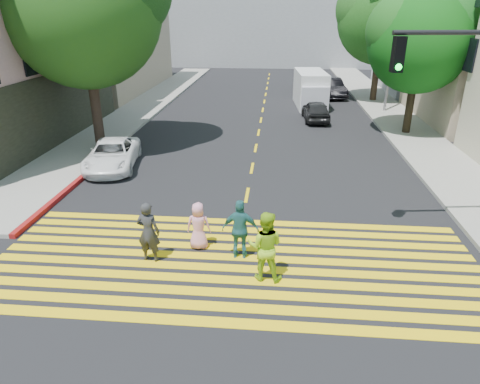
# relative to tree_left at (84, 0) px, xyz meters

# --- Properties ---
(ground) EXTENTS (120.00, 120.00, 0.00)m
(ground) POSITION_rel_tree_left_xyz_m (7.74, -11.42, -6.87)
(ground) COLOR black
(sidewalk_left) EXTENTS (3.00, 40.00, 0.15)m
(sidewalk_left) POSITION_rel_tree_left_xyz_m (-0.76, 10.58, -6.79)
(sidewalk_left) COLOR gray
(sidewalk_left) RESTS_ON ground
(sidewalk_right) EXTENTS (3.00, 60.00, 0.15)m
(sidewalk_right) POSITION_rel_tree_left_xyz_m (16.24, 3.58, -6.79)
(sidewalk_right) COLOR gray
(sidewalk_right) RESTS_ON ground
(curb_red) EXTENTS (0.20, 8.00, 0.16)m
(curb_red) POSITION_rel_tree_left_xyz_m (0.84, -5.42, -6.79)
(curb_red) COLOR maroon
(curb_red) RESTS_ON ground
(crosswalk) EXTENTS (13.40, 5.30, 0.01)m
(crosswalk) POSITION_rel_tree_left_xyz_m (7.74, -10.14, -6.86)
(crosswalk) COLOR yellow
(crosswalk) RESTS_ON ground
(lane_line) EXTENTS (0.12, 34.40, 0.01)m
(lane_line) POSITION_rel_tree_left_xyz_m (7.74, 11.08, -6.86)
(lane_line) COLOR yellow
(lane_line) RESTS_ON ground
(building_left_tan) EXTENTS (12.00, 16.00, 10.00)m
(building_left_tan) POSITION_rel_tree_left_xyz_m (-8.26, 16.58, -1.87)
(building_left_tan) COLOR tan
(building_left_tan) RESTS_ON ground
(building_right_grey) EXTENTS (10.00, 10.00, 10.00)m
(building_right_grey) POSITION_rel_tree_left_xyz_m (22.74, 18.58, -1.87)
(building_right_grey) COLOR gray
(building_right_grey) RESTS_ON ground
(backdrop_block) EXTENTS (30.00, 8.00, 12.00)m
(backdrop_block) POSITION_rel_tree_left_xyz_m (7.74, 36.58, -0.87)
(backdrop_block) COLOR gray
(backdrop_block) RESTS_ON ground
(tree_left) EXTENTS (7.94, 7.34, 10.19)m
(tree_left) POSITION_rel_tree_left_xyz_m (0.00, 0.00, 0.00)
(tree_left) COLOR black
(tree_left) RESTS_ON ground
(tree_right_near) EXTENTS (6.47, 6.10, 7.74)m
(tree_right_near) POSITION_rel_tree_left_xyz_m (16.05, 3.91, -1.63)
(tree_right_near) COLOR black
(tree_right_near) RESTS_ON ground
(tree_right_far) EXTENTS (7.61, 7.15, 9.19)m
(tree_right_far) POSITION_rel_tree_left_xyz_m (16.05, 13.29, -0.66)
(tree_right_far) COLOR black
(tree_right_far) RESTS_ON ground
(pedestrian_man) EXTENTS (0.68, 0.49, 1.76)m
(pedestrian_man) POSITION_rel_tree_left_xyz_m (5.39, -10.19, -5.99)
(pedestrian_man) COLOR #2A2B2D
(pedestrian_man) RESTS_ON ground
(pedestrian_woman) EXTENTS (0.99, 0.81, 1.89)m
(pedestrian_woman) POSITION_rel_tree_left_xyz_m (8.59, -10.78, -5.92)
(pedestrian_woman) COLOR #96CC1E
(pedestrian_woman) RESTS_ON ground
(pedestrian_child) EXTENTS (0.70, 0.46, 1.43)m
(pedestrian_child) POSITION_rel_tree_left_xyz_m (6.62, -9.39, -6.15)
(pedestrian_child) COLOR pink
(pedestrian_child) RESTS_ON ground
(pedestrian_extra) EXTENTS (1.03, 0.45, 1.74)m
(pedestrian_extra) POSITION_rel_tree_left_xyz_m (7.87, -9.81, -5.99)
(pedestrian_extra) COLOR #2A6B6F
(pedestrian_extra) RESTS_ON ground
(white_sedan) EXTENTS (2.64, 4.55, 1.19)m
(white_sedan) POSITION_rel_tree_left_xyz_m (1.61, -2.86, -6.27)
(white_sedan) COLOR white
(white_sedan) RESTS_ON ground
(dark_car_near) EXTENTS (1.69, 3.80, 1.27)m
(dark_car_near) POSITION_rel_tree_left_xyz_m (11.16, 6.75, -6.23)
(dark_car_near) COLOR black
(dark_car_near) RESTS_ON ground
(silver_car) EXTENTS (2.28, 4.46, 1.24)m
(silver_car) POSITION_rel_tree_left_xyz_m (11.24, 19.40, -6.25)
(silver_car) COLOR gray
(silver_car) RESTS_ON ground
(dark_car_parked) EXTENTS (2.29, 4.64, 1.46)m
(dark_car_parked) POSITION_rel_tree_left_xyz_m (12.96, 14.93, -6.13)
(dark_car_parked) COLOR black
(dark_car_parked) RESTS_ON ground
(white_van) EXTENTS (2.29, 5.27, 2.43)m
(white_van) POSITION_rel_tree_left_xyz_m (11.09, 11.13, -5.71)
(white_van) COLOR silver
(white_van) RESTS_ON ground
(street_lamp) EXTENTS (2.20, 0.65, 9.78)m
(street_lamp) POSITION_rel_tree_left_xyz_m (15.79, 9.49, -1.25)
(street_lamp) COLOR gray
(street_lamp) RESTS_ON ground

